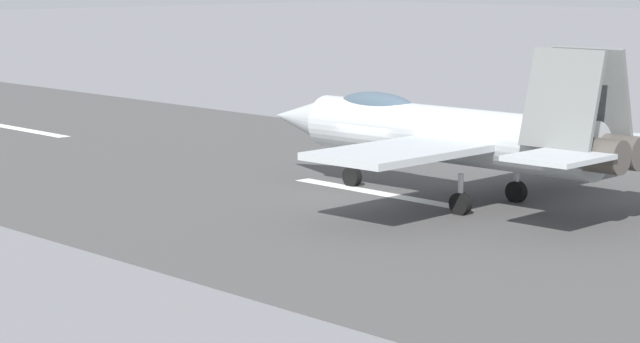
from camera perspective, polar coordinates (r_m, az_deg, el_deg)
The scene contains 5 objects.
ground_plane at distance 45.95m, azimuth 2.41°, elevation -0.97°, with size 400.00×400.00×0.00m, color slate.
runway_strip at distance 45.94m, azimuth 2.42°, elevation -0.96°, with size 240.00×26.00×0.02m.
fighter_jet at distance 43.96m, azimuth 5.86°, elevation 1.77°, with size 16.21×13.71×5.66m.
crew_person at distance 63.24m, azimuth 2.02°, elevation 2.63°, with size 0.65×0.43×1.74m.
marker_cone_mid at distance 55.39m, azimuth 9.88°, elevation 0.94°, with size 0.44×0.44×0.55m, color orange.
Camera 1 is at (-31.52, 32.44, 8.12)m, focal length 70.10 mm.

